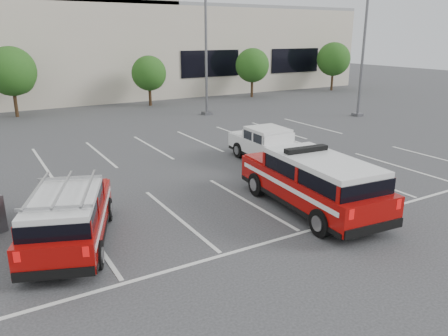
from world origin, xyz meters
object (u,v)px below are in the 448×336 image
at_px(tree_right, 253,66).
at_px(tree_far_right, 334,60).
at_px(tree_mid_right, 150,74).
at_px(white_pickup, 272,150).
at_px(light_pole_mid, 206,40).
at_px(convention_building, 59,44).
at_px(ladder_suv, 69,221).
at_px(tree_mid_left, 13,73).
at_px(light_pole_right, 364,41).
at_px(fire_chief_suv, 313,186).

xyz_separation_m(tree_right, tree_far_right, (10.00, 0.00, 0.27)).
relative_size(tree_mid_right, white_pickup, 0.77).
bearing_deg(light_pole_mid, white_pickup, -105.41).
height_order(tree_right, light_pole_mid, light_pole_mid).
height_order(convention_building, ladder_suv, convention_building).
bearing_deg(light_pole_mid, convention_building, 113.26).
relative_size(tree_mid_right, tree_right, 0.90).
distance_m(tree_mid_left, tree_mid_right, 10.01).
height_order(light_pole_right, ladder_suv, light_pole_right).
height_order(tree_right, white_pickup, tree_right).
bearing_deg(tree_mid_left, tree_right, -0.00).
bearing_deg(light_pole_right, fire_chief_suv, -141.37).
xyz_separation_m(light_pole_mid, white_pickup, (-3.47, -12.61, -4.56)).
height_order(tree_far_right, ladder_suv, tree_far_right).
height_order(tree_far_right, light_pole_mid, light_pole_mid).
relative_size(tree_mid_left, light_pole_right, 0.47).
xyz_separation_m(tree_mid_left, tree_far_right, (30.00, 0.00, 0.00)).
distance_m(tree_right, white_pickup, 22.05).
relative_size(tree_mid_right, fire_chief_suv, 0.67).
xyz_separation_m(tree_mid_right, white_pickup, (-1.56, -18.65, -1.88)).
height_order(tree_far_right, white_pickup, tree_far_right).
xyz_separation_m(tree_mid_left, fire_chief_suv, (6.35, -23.68, -2.21)).
height_order(tree_right, ladder_suv, tree_right).
height_order(convention_building, tree_mid_left, convention_building).
xyz_separation_m(fire_chief_suv, ladder_suv, (-7.46, 1.39, -0.10)).
bearing_deg(light_pole_right, light_pole_mid, 146.31).
bearing_deg(light_pole_right, tree_mid_left, 150.05).
bearing_deg(tree_right, white_pickup, -121.80).
relative_size(tree_right, tree_far_right, 0.91).
relative_size(convention_building, light_pole_right, 5.86).
height_order(tree_mid_left, light_pole_mid, light_pole_mid).
xyz_separation_m(light_pole_mid, light_pole_right, (9.00, -6.00, 0.00)).
relative_size(light_pole_mid, fire_chief_suv, 1.72).
bearing_deg(tree_mid_left, tree_far_right, 0.00).
bearing_deg(convention_building, tree_mid_left, -117.40).
bearing_deg(tree_right, light_pole_right, -85.69).
bearing_deg(light_pole_mid, tree_far_right, 18.48).
bearing_deg(tree_mid_left, convention_building, 62.60).
bearing_deg(white_pickup, ladder_suv, -156.46).
height_order(tree_mid_left, fire_chief_suv, tree_mid_left).
distance_m(tree_far_right, light_pole_mid, 19.19).
relative_size(tree_right, fire_chief_suv, 0.74).
relative_size(convention_building, tree_far_right, 12.38).
height_order(tree_mid_right, tree_far_right, tree_far_right).
bearing_deg(tree_mid_right, tree_mid_left, 180.00).
relative_size(convention_building, ladder_suv, 11.96).
bearing_deg(tree_mid_right, light_pole_mid, -72.48).
xyz_separation_m(tree_mid_right, light_pole_right, (10.91, -12.05, 2.68)).
relative_size(tree_mid_right, light_pole_right, 0.39).
bearing_deg(tree_far_right, ladder_suv, -144.38).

